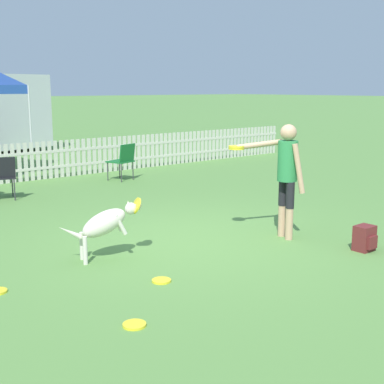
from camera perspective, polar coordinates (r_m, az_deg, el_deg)
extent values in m
plane|color=#5B8C42|center=(7.71, 0.08, -5.10)|extent=(240.00, 240.00, 0.00)
cylinder|color=tan|center=(7.79, 10.32, -3.36)|extent=(0.11, 0.11, 0.46)
cylinder|color=black|center=(7.69, 10.43, -0.34)|extent=(0.12, 0.12, 0.38)
cylinder|color=tan|center=(7.95, 9.55, -3.03)|extent=(0.11, 0.11, 0.46)
cylinder|color=black|center=(7.86, 9.65, -0.07)|extent=(0.12, 0.12, 0.38)
cylinder|color=#2D8447|center=(7.70, 10.16, 3.28)|extent=(0.35, 0.35, 0.58)
sphere|color=tan|center=(7.66, 10.26, 6.27)|extent=(0.23, 0.23, 0.23)
cylinder|color=tan|center=(7.57, 11.30, 2.45)|extent=(0.19, 0.21, 0.70)
cylinder|color=tan|center=(7.67, 7.20, 5.04)|extent=(0.67, 0.35, 0.14)
cylinder|color=yellow|center=(7.55, 4.75, 4.65)|extent=(0.22, 0.22, 0.02)
cylinder|color=yellow|center=(7.54, 4.76, 4.85)|extent=(0.22, 0.22, 0.02)
ellipsoid|color=beige|center=(6.81, -9.37, -3.28)|extent=(0.71, 0.49, 0.49)
ellipsoid|color=silver|center=(6.82, -9.36, -3.72)|extent=(0.37, 0.26, 0.23)
sphere|color=beige|center=(6.86, -6.54, -1.76)|extent=(0.15, 0.15, 0.15)
cone|color=beige|center=(6.87, -5.97, -1.46)|extent=(0.15, 0.12, 0.12)
cylinder|color=yellow|center=(6.87, -5.97, -1.46)|extent=(0.17, 0.24, 0.21)
cone|color=beige|center=(6.88, -6.84, -1.19)|extent=(0.05, 0.05, 0.07)
cone|color=beige|center=(6.79, -6.63, -1.35)|extent=(0.05, 0.05, 0.07)
cylinder|color=silver|center=(6.94, -11.66, -5.65)|extent=(0.06, 0.06, 0.36)
cylinder|color=silver|center=(6.74, -11.32, -6.14)|extent=(0.06, 0.06, 0.36)
cylinder|color=silver|center=(6.95, -8.03, -3.10)|extent=(0.18, 0.10, 0.28)
cylinder|color=silver|center=(6.77, -7.63, -3.47)|extent=(0.18, 0.10, 0.28)
cone|color=beige|center=(6.75, -12.96, -4.17)|extent=(0.29, 0.15, 0.20)
cylinder|color=yellow|center=(5.08, -6.16, -13.89)|extent=(0.22, 0.22, 0.02)
cylinder|color=yellow|center=(6.11, -3.28, -9.41)|extent=(0.22, 0.22, 0.02)
cube|color=maroon|center=(7.53, 17.90, -4.70)|extent=(0.26, 0.21, 0.34)
cube|color=maroon|center=(7.48, 18.69, -5.13)|extent=(0.18, 0.04, 0.17)
cube|color=beige|center=(12.94, -17.88, 2.21)|extent=(17.61, 0.04, 0.06)
cube|color=beige|center=(12.90, -17.98, 3.86)|extent=(17.61, 0.04, 0.06)
cube|color=beige|center=(12.76, -19.81, 2.78)|extent=(0.09, 0.02, 0.90)
cube|color=beige|center=(12.81, -19.18, 2.85)|extent=(0.09, 0.02, 0.90)
cube|color=beige|center=(12.87, -18.55, 2.92)|extent=(0.09, 0.02, 0.90)
cube|color=beige|center=(12.92, -17.93, 2.99)|extent=(0.09, 0.02, 0.90)
cube|color=beige|center=(12.98, -17.32, 3.06)|extent=(0.09, 0.02, 0.90)
cube|color=beige|center=(13.03, -16.71, 3.13)|extent=(0.09, 0.02, 0.90)
cube|color=beige|center=(13.09, -16.10, 3.20)|extent=(0.09, 0.02, 0.90)
cube|color=beige|center=(13.15, -15.50, 3.26)|extent=(0.09, 0.02, 0.90)
cube|color=beige|center=(13.21, -14.91, 3.33)|extent=(0.09, 0.02, 0.90)
cube|color=beige|center=(13.28, -14.32, 3.39)|extent=(0.09, 0.02, 0.90)
cube|color=beige|center=(13.34, -13.74, 3.46)|extent=(0.09, 0.02, 0.90)
cube|color=beige|center=(13.41, -13.16, 3.52)|extent=(0.09, 0.02, 0.90)
cube|color=beige|center=(13.48, -12.59, 3.58)|extent=(0.09, 0.02, 0.90)
cube|color=beige|center=(13.55, -12.02, 3.64)|extent=(0.09, 0.02, 0.90)
cube|color=beige|center=(13.62, -11.47, 3.70)|extent=(0.09, 0.02, 0.90)
cube|color=beige|center=(13.69, -10.91, 3.76)|extent=(0.09, 0.02, 0.90)
cube|color=beige|center=(13.76, -10.36, 3.82)|extent=(0.09, 0.02, 0.90)
cube|color=beige|center=(13.83, -9.82, 3.87)|extent=(0.09, 0.02, 0.90)
cube|color=beige|center=(13.91, -9.28, 3.93)|extent=(0.09, 0.02, 0.90)
cube|color=beige|center=(13.99, -8.75, 3.98)|extent=(0.09, 0.02, 0.90)
cube|color=beige|center=(14.06, -8.23, 4.04)|extent=(0.09, 0.02, 0.90)
cube|color=beige|center=(14.14, -7.71, 4.09)|extent=(0.09, 0.02, 0.90)
cube|color=beige|center=(14.22, -7.19, 4.14)|extent=(0.09, 0.02, 0.90)
cube|color=beige|center=(14.30, -6.68, 4.19)|extent=(0.09, 0.02, 0.90)
cube|color=beige|center=(14.39, -6.18, 4.24)|extent=(0.09, 0.02, 0.90)
cube|color=beige|center=(14.47, -5.68, 4.29)|extent=(0.09, 0.02, 0.90)
cube|color=beige|center=(14.55, -5.19, 4.34)|extent=(0.09, 0.02, 0.90)
cube|color=beige|center=(14.64, -4.71, 4.39)|extent=(0.09, 0.02, 0.90)
cube|color=beige|center=(14.72, -4.23, 4.44)|extent=(0.09, 0.02, 0.90)
cube|color=beige|center=(14.81, -3.75, 4.48)|extent=(0.09, 0.02, 0.90)
cube|color=beige|center=(14.90, -3.29, 4.53)|extent=(0.09, 0.02, 0.90)
cube|color=beige|center=(14.99, -2.82, 4.57)|extent=(0.09, 0.02, 0.90)
cube|color=beige|center=(15.08, -2.36, 4.61)|extent=(0.09, 0.02, 0.90)
cube|color=beige|center=(15.17, -1.91, 4.66)|extent=(0.09, 0.02, 0.90)
cube|color=beige|center=(15.26, -1.46, 4.70)|extent=(0.09, 0.02, 0.90)
cube|color=beige|center=(15.36, -1.02, 4.74)|extent=(0.09, 0.02, 0.90)
cube|color=beige|center=(15.45, -0.59, 4.78)|extent=(0.09, 0.02, 0.90)
cube|color=beige|center=(15.55, -0.16, 4.82)|extent=(0.09, 0.02, 0.90)
cube|color=beige|center=(15.64, 0.27, 4.86)|extent=(0.09, 0.02, 0.90)
cube|color=beige|center=(15.74, 0.69, 4.90)|extent=(0.09, 0.02, 0.90)
cube|color=beige|center=(15.84, 1.11, 4.93)|extent=(0.09, 0.02, 0.90)
cube|color=beige|center=(15.94, 1.52, 4.97)|extent=(0.09, 0.02, 0.90)
cube|color=beige|center=(16.04, 1.92, 5.01)|extent=(0.09, 0.02, 0.90)
cube|color=beige|center=(16.14, 2.32, 5.04)|extent=(0.09, 0.02, 0.90)
cube|color=beige|center=(16.24, 2.72, 5.08)|extent=(0.09, 0.02, 0.90)
cube|color=beige|center=(16.34, 3.11, 5.11)|extent=(0.09, 0.02, 0.90)
cube|color=beige|center=(16.44, 3.50, 5.14)|extent=(0.09, 0.02, 0.90)
cube|color=beige|center=(16.54, 3.88, 5.17)|extent=(0.09, 0.02, 0.90)
cube|color=beige|center=(16.65, 4.25, 5.21)|extent=(0.09, 0.02, 0.90)
cube|color=beige|center=(16.75, 4.62, 5.24)|extent=(0.09, 0.02, 0.90)
cube|color=beige|center=(16.86, 4.99, 5.27)|extent=(0.09, 0.02, 0.90)
cube|color=beige|center=(16.96, 5.35, 5.30)|extent=(0.09, 0.02, 0.90)
cube|color=beige|center=(17.07, 5.71, 5.33)|extent=(0.09, 0.02, 0.90)
cube|color=beige|center=(17.18, 6.07, 5.36)|extent=(0.09, 0.02, 0.90)
cube|color=beige|center=(17.28, 6.42, 5.38)|extent=(0.09, 0.02, 0.90)
cube|color=beige|center=(17.39, 6.76, 5.41)|extent=(0.09, 0.02, 0.90)
cube|color=beige|center=(17.50, 7.10, 5.44)|extent=(0.09, 0.02, 0.90)
cube|color=beige|center=(17.61, 7.44, 5.47)|extent=(0.09, 0.02, 0.90)
cube|color=beige|center=(17.72, 7.77, 5.49)|extent=(0.09, 0.02, 0.90)
cube|color=beige|center=(17.83, 8.10, 5.52)|extent=(0.09, 0.02, 0.90)
cube|color=beige|center=(17.95, 8.42, 5.54)|extent=(0.09, 0.02, 0.90)
cube|color=beige|center=(18.06, 8.74, 5.57)|extent=(0.09, 0.02, 0.90)
cylinder|color=#333338|center=(12.97, -7.73, 2.45)|extent=(0.02, 0.02, 0.44)
cylinder|color=#333338|center=(12.67, -8.98, 2.21)|extent=(0.02, 0.02, 0.44)
cylinder|color=#333338|center=(12.70, -6.31, 2.30)|extent=(0.02, 0.02, 0.44)
cylinder|color=#333338|center=(12.39, -7.55, 2.05)|extent=(0.02, 0.02, 0.44)
cube|color=#19662D|center=(12.65, -7.67, 3.25)|extent=(0.61, 0.61, 0.03)
cube|color=#19662D|center=(12.48, -6.93, 4.14)|extent=(0.50, 0.23, 0.42)
cylinder|color=#333338|center=(11.26, -18.62, 0.64)|extent=(0.02, 0.02, 0.44)
cylinder|color=#333338|center=(10.84, -18.40, 0.27)|extent=(0.02, 0.02, 0.44)
cube|color=black|center=(11.00, -19.68, 1.49)|extent=(0.62, 0.62, 0.03)
cube|color=black|center=(10.75, -19.66, 2.41)|extent=(0.50, 0.22, 0.42)
cylinder|color=silver|center=(13.06, -16.80, 6.03)|extent=(0.04, 0.04, 2.20)
cone|color=#3F3F42|center=(20.33, -15.62, 5.34)|extent=(0.82, 0.39, 0.20)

